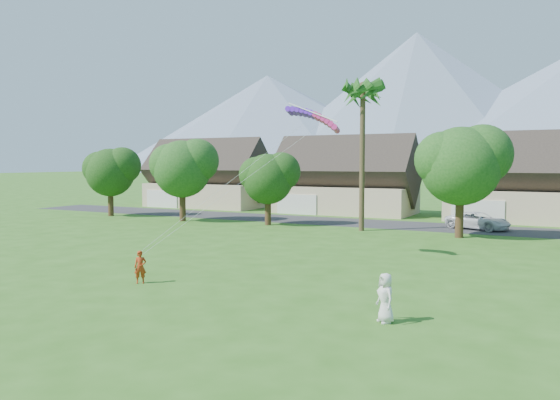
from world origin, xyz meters
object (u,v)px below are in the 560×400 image
Objects in this scene: parafoil_kite at (314,115)px; parked_car at (478,221)px; kite_flyer at (140,267)px; watcher at (385,298)px.

parked_car is at bearing 64.44° from parafoil_kite.
parked_car is at bearing 31.90° from kite_flyer.
kite_flyer is 31.49m from parked_car.
kite_flyer is at bearing -122.13° from parafoil_kite.
parafoil_kite is at bearing 169.42° from watcher.
parafoil_kite is (4.62, 9.84, 7.72)m from kite_flyer.
watcher is 0.34× the size of parked_car.
watcher is 0.53× the size of parafoil_kite.
parafoil_kite is (-6.58, -19.60, 7.75)m from parked_car.
parked_car is (-1.00, 30.18, -0.16)m from watcher.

